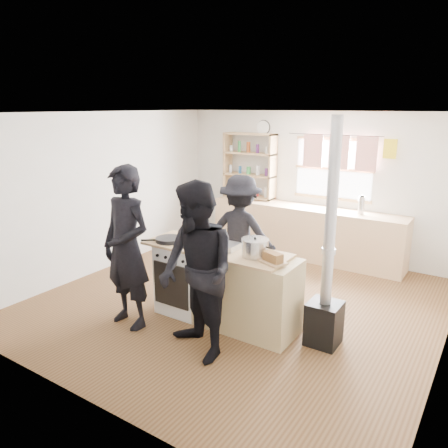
{
  "coord_description": "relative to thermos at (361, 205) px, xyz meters",
  "views": [
    {
      "loc": [
        2.82,
        -4.66,
        2.58
      ],
      "look_at": [
        -0.17,
        -0.1,
        1.1
      ],
      "focal_mm": 35.0,
      "sensor_mm": 36.0,
      "label": 1
    }
  ],
  "objects": [
    {
      "name": "person_near_left",
      "position": [
        -1.73,
        -3.44,
        -0.07
      ],
      "size": [
        0.75,
        0.53,
        1.95
      ],
      "primitive_type": "imported",
      "rotation": [
        0.0,
        0.0,
        -0.1
      ],
      "color": "black",
      "rests_on": "ground"
    },
    {
      "name": "stockpot_stove",
      "position": [
        -1.16,
        -2.62,
        -0.03
      ],
      "size": [
        0.25,
        0.25,
        0.2
      ],
      "color": "#B7B7BA",
      "rests_on": "cooking_island"
    },
    {
      "name": "back_counter",
      "position": [
        -0.94,
        0.0,
        -0.59
      ],
      "size": [
        3.4,
        0.55,
        0.9
      ],
      "primitive_type": "cube",
      "color": "#D8B082",
      "rests_on": "ground"
    },
    {
      "name": "bread_board",
      "position": [
        -0.11,
        -2.86,
        -0.06
      ],
      "size": [
        0.33,
        0.29,
        0.12
      ],
      "color": "tan",
      "rests_on": "cooking_island"
    },
    {
      "name": "stockpot_counter",
      "position": [
        -0.39,
        -2.78,
        -0.01
      ],
      "size": [
        0.31,
        0.31,
        0.23
      ],
      "color": "#BDBDBF",
      "rests_on": "cooking_island"
    },
    {
      "name": "person_far",
      "position": [
        -1.16,
        -1.8,
        -0.21
      ],
      "size": [
        1.16,
        0.78,
        1.66
      ],
      "primitive_type": "imported",
      "rotation": [
        0.0,
        0.0,
        3.3
      ],
      "color": "black",
      "rests_on": "ground"
    },
    {
      "name": "ground",
      "position": [
        -0.94,
        -2.22,
        -1.05
      ],
      "size": [
        5.0,
        5.0,
        0.01
      ],
      "primitive_type": "cube",
      "color": "brown",
      "rests_on": "ground"
    },
    {
      "name": "flue_heater",
      "position": [
        0.41,
        -2.61,
        -0.39
      ],
      "size": [
        0.35,
        0.35,
        2.5
      ],
      "color": "black",
      "rests_on": "ground"
    },
    {
      "name": "roast_tray",
      "position": [
        -0.82,
        -2.73,
        -0.08
      ],
      "size": [
        0.33,
        0.27,
        0.07
      ],
      "color": "silver",
      "rests_on": "cooking_island"
    },
    {
      "name": "thermos",
      "position": [
        0.0,
        0.0,
        0.0
      ],
      "size": [
        0.1,
        0.1,
        0.29
      ],
      "primitive_type": "cylinder",
      "color": "silver",
      "rests_on": "back_counter"
    },
    {
      "name": "person_near_right",
      "position": [
        -0.63,
        -3.55,
        -0.11
      ],
      "size": [
        1.13,
        1.03,
        1.88
      ],
      "primitive_type": "imported",
      "rotation": [
        0.0,
        0.0,
        -0.44
      ],
      "color": "black",
      "rests_on": "ground"
    },
    {
      "name": "skillet_greens",
      "position": [
        -1.57,
        -2.88,
        -0.09
      ],
      "size": [
        0.48,
        0.48,
        0.05
      ],
      "color": "black",
      "rests_on": "cooking_island"
    },
    {
      "name": "cooking_island",
      "position": [
        -0.79,
        -2.77,
        -0.58
      ],
      "size": [
        1.97,
        0.64,
        0.93
      ],
      "color": "white",
      "rests_on": "ground"
    },
    {
      "name": "shelving_unit",
      "position": [
        -2.14,
        0.12,
        0.47
      ],
      "size": [
        1.0,
        0.28,
        1.2
      ],
      "color": "tan",
      "rests_on": "back_counter"
    }
  ]
}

